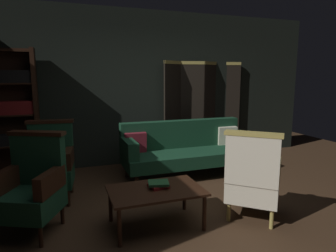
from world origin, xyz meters
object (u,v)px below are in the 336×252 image
bookshelf (7,112)px  armchair_wing_left (51,163)px  armchair_gilt_accent (253,177)px  coffee_table (156,193)px  book_red_leather (159,186)px  armchair_wing_right (32,186)px  folding_screen (202,109)px  velvet_couch (186,148)px  book_green_cloth (159,183)px

bookshelf → armchair_wing_left: bookshelf is taller
armchair_gilt_accent → armchair_wing_left: same height
coffee_table → armchair_wing_left: armchair_wing_left is taller
bookshelf → book_red_leather: bookshelf is taller
armchair_wing_right → armchair_wing_left: bearing=79.1°
bookshelf → coffee_table: size_ratio=2.05×
armchair_wing_right → coffee_table: bearing=-15.5°
folding_screen → armchair_wing_right: 3.61m
velvet_couch → armchair_gilt_accent: bearing=-86.9°
book_green_cloth → bookshelf: bearing=128.6°
book_red_leather → armchair_gilt_accent: bearing=-13.3°
book_red_leather → velvet_couch: bearing=57.0°
book_red_leather → book_green_cloth: size_ratio=0.88×
velvet_couch → armchair_wing_left: 2.10m
velvet_couch → book_red_leather: (-0.95, -1.46, -0.01)m
coffee_table → book_red_leather: book_red_leather is taller
coffee_table → armchair_gilt_accent: (1.09, -0.20, 0.12)m
book_green_cloth → book_red_leather: bearing=0.0°
coffee_table → armchair_gilt_accent: bearing=-10.6°
bookshelf → armchair_wing_left: (0.62, -1.08, -0.58)m
bookshelf → velvet_couch: size_ratio=0.97×
folding_screen → coffee_table: (-1.70, -2.38, -0.61)m
velvet_couch → armchair_gilt_accent: armchair_gilt_accent is taller
armchair_wing_right → book_green_cloth: 1.32m
armchair_wing_left → book_green_cloth: 1.59m
coffee_table → armchair_gilt_accent: armchair_gilt_accent is taller
velvet_couch → coffee_table: 1.80m
folding_screen → coffee_table: 2.99m
velvet_couch → book_red_leather: bearing=-123.0°
coffee_table → bookshelf: bearing=127.3°
velvet_couch → armchair_wing_left: size_ratio=2.04×
bookshelf → velvet_couch: bookshelf is taller
armchair_wing_left → book_green_cloth: size_ratio=4.69×
armchair_gilt_accent → book_red_leather: armchair_gilt_accent is taller
velvet_couch → armchair_wing_right: armchair_wing_right is taller
armchair_wing_left → book_red_leather: bearing=-44.8°
folding_screen → bookshelf: bookshelf is taller
armchair_wing_left → armchair_wing_right: bearing=-100.9°
armchair_wing_right → book_red_leather: size_ratio=5.34×
folding_screen → book_red_leather: folding_screen is taller
armchair_gilt_accent → book_green_cloth: (-1.04, 0.25, -0.02)m
armchair_wing_right → book_red_leather: (1.29, -0.30, -0.05)m
folding_screen → book_green_cloth: bearing=-125.3°
coffee_table → book_green_cloth: (0.04, 0.04, 0.09)m
armchair_wing_left → book_green_cloth: armchair_wing_left is taller
armchair_wing_left → armchair_wing_right: size_ratio=1.00×
coffee_table → armchair_wing_left: bearing=133.0°
folding_screen → armchair_gilt_accent: 2.70m
velvet_couch → folding_screen: bearing=51.3°
coffee_table → book_red_leather: size_ratio=5.13×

